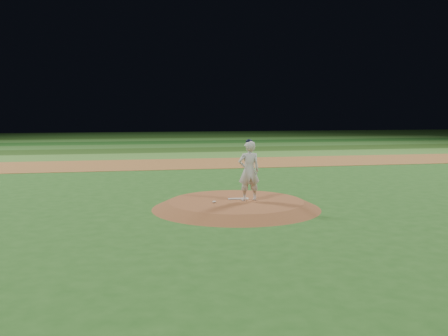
# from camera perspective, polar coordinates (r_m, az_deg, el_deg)

# --- Properties ---
(ground) EXTENTS (120.00, 120.00, 0.00)m
(ground) POSITION_cam_1_polar(r_m,az_deg,el_deg) (16.38, 1.40, -4.61)
(ground) COLOR #265B1D
(ground) RESTS_ON ground
(infield_dirt_band) EXTENTS (70.00, 6.00, 0.02)m
(infield_dirt_band) POSITION_cam_1_polar(r_m,az_deg,el_deg) (30.05, -4.56, 0.50)
(infield_dirt_band) COLOR #935E2D
(infield_dirt_band) RESTS_ON ground
(outfield_stripe_0) EXTENTS (70.00, 5.00, 0.02)m
(outfield_stripe_0) POSITION_cam_1_polar(r_m,az_deg,el_deg) (35.49, -5.63, 1.42)
(outfield_stripe_0) COLOR #41782B
(outfield_stripe_0) RESTS_ON ground
(outfield_stripe_1) EXTENTS (70.00, 5.00, 0.02)m
(outfield_stripe_1) POSITION_cam_1_polar(r_m,az_deg,el_deg) (40.45, -6.35, 2.04)
(outfield_stripe_1) COLOR #224416
(outfield_stripe_1) RESTS_ON ground
(outfield_stripe_2) EXTENTS (70.00, 5.00, 0.02)m
(outfield_stripe_2) POSITION_cam_1_polar(r_m,az_deg,el_deg) (45.42, -6.92, 2.52)
(outfield_stripe_2) COLOR #2F6424
(outfield_stripe_2) RESTS_ON ground
(outfield_stripe_3) EXTENTS (70.00, 5.00, 0.02)m
(outfield_stripe_3) POSITION_cam_1_polar(r_m,az_deg,el_deg) (50.39, -7.38, 2.91)
(outfield_stripe_3) COLOR #1B4D18
(outfield_stripe_3) RESTS_ON ground
(outfield_stripe_4) EXTENTS (70.00, 5.00, 0.02)m
(outfield_stripe_4) POSITION_cam_1_polar(r_m,az_deg,el_deg) (55.37, -7.75, 3.23)
(outfield_stripe_4) COLOR #38762A
(outfield_stripe_4) RESTS_ON ground
(outfield_stripe_5) EXTENTS (70.00, 5.00, 0.02)m
(outfield_stripe_5) POSITION_cam_1_polar(r_m,az_deg,el_deg) (60.35, -8.06, 3.49)
(outfield_stripe_5) COLOR #254F19
(outfield_stripe_5) RESTS_ON ground
(pitchers_mound) EXTENTS (5.50, 5.50, 0.25)m
(pitchers_mound) POSITION_cam_1_polar(r_m,az_deg,el_deg) (16.36, 1.40, -4.18)
(pitchers_mound) COLOR brown
(pitchers_mound) RESTS_ON ground
(pitching_rubber) EXTENTS (0.69, 0.23, 0.03)m
(pitching_rubber) POSITION_cam_1_polar(r_m,az_deg,el_deg) (16.59, 1.66, -3.53)
(pitching_rubber) COLOR white
(pitching_rubber) RESTS_ON pitchers_mound
(rosin_bag) EXTENTS (0.12, 0.12, 0.07)m
(rosin_bag) POSITION_cam_1_polar(r_m,az_deg,el_deg) (15.94, -1.14, -3.88)
(rosin_bag) COLOR silver
(rosin_bag) RESTS_ON pitchers_mound
(pitcher_on_mound) EXTENTS (0.73, 0.50, 2.01)m
(pitcher_on_mound) POSITION_cam_1_polar(r_m,az_deg,el_deg) (16.20, 2.87, -0.30)
(pitcher_on_mound) COLOR silver
(pitcher_on_mound) RESTS_ON pitchers_mound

